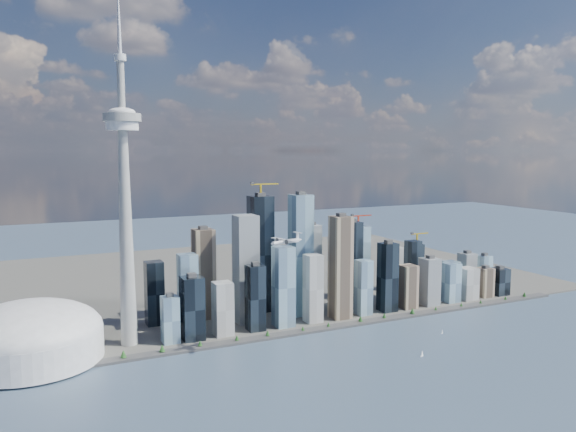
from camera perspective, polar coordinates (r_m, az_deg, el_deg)
name	(u,v)px	position (r m, az deg, el deg)	size (l,w,h in m)	color
ground	(406,386)	(780.38, 11.89, -16.54)	(4000.00, 4000.00, 0.00)	#35465E
seawall	(316,330)	(976.92, 2.83, -11.46)	(1100.00, 22.00, 4.00)	#383838
land	(228,277)	(1376.07, -6.09, -6.16)	(1400.00, 900.00, 3.00)	#4C4C47
shoreline_trees	(316,326)	(974.84, 2.83, -11.08)	(960.53, 7.20, 8.80)	#3F2D1E
skyscraper_cluster	(322,274)	(1058.61, 3.49, -5.91)	(736.00, 142.00, 244.75)	black
needle_tower	(125,197)	(891.88, -16.26, 1.90)	(56.00, 56.00, 550.50)	gray
dome_stadium	(31,336)	(907.98, -24.66, -11.01)	(200.00, 200.00, 86.00)	silver
airplane	(286,241)	(827.06, -0.18, -2.57)	(59.79, 53.38, 14.84)	silver
sailboat_west	(422,354)	(885.56, 13.46, -13.50)	(7.12, 3.85, 9.98)	white
sailboat_east	(442,332)	(996.55, 15.40, -11.29)	(5.78, 3.58, 8.28)	white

